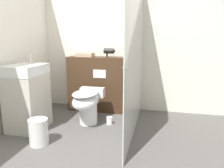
% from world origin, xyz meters
% --- Properties ---
extents(ground_plane, '(12.00, 12.00, 0.00)m').
position_xyz_m(ground_plane, '(0.00, 0.00, 0.00)').
color(ground_plane, '#565451').
extents(wall_back, '(8.00, 0.06, 2.50)m').
position_xyz_m(wall_back, '(0.00, 1.97, 1.25)').
color(wall_back, silver).
rests_on(wall_back, ground_plane).
extents(partition_panel, '(1.21, 0.30, 0.97)m').
position_xyz_m(partition_panel, '(-0.25, 1.75, 0.48)').
color(partition_panel, '#3D2819').
rests_on(partition_panel, ground_plane).
extents(shower_glass, '(0.04, 1.86, 2.15)m').
position_xyz_m(shower_glass, '(0.43, 1.01, 1.07)').
color(shower_glass, silver).
rests_on(shower_glass, ground_plane).
extents(toilet, '(0.38, 0.68, 0.52)m').
position_xyz_m(toilet, '(-0.30, 1.07, 0.33)').
color(toilet, white).
rests_on(toilet, ground_plane).
extents(sink_vanity, '(0.46, 0.56, 1.08)m').
position_xyz_m(sink_vanity, '(-1.08, 0.74, 0.47)').
color(sink_vanity, beige).
rests_on(sink_vanity, ground_plane).
extents(hair_drier, '(0.20, 0.09, 0.15)m').
position_xyz_m(hair_drier, '(-0.12, 1.76, 1.07)').
color(hair_drier, black).
rests_on(hair_drier, partition_panel).
extents(folded_towel, '(0.29, 0.20, 0.07)m').
position_xyz_m(folded_towel, '(-0.55, 1.76, 1.00)').
color(folded_towel, tan).
rests_on(folded_towel, partition_panel).
extents(spare_toilet_roll, '(0.09, 0.09, 0.12)m').
position_xyz_m(spare_toilet_roll, '(0.03, 1.15, 0.06)').
color(spare_toilet_roll, white).
rests_on(spare_toilet_roll, ground_plane).
extents(waste_bin, '(0.24, 0.24, 0.33)m').
position_xyz_m(waste_bin, '(-0.67, 0.33, 0.17)').
color(waste_bin, silver).
rests_on(waste_bin, ground_plane).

